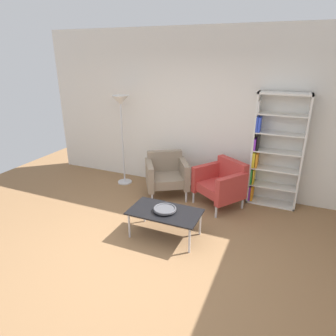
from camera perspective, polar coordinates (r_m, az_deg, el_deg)
name	(u,v)px	position (r m, az deg, el deg)	size (l,w,h in m)	color
ground_plane	(139,258)	(4.00, -5.51, -16.85)	(8.32, 8.32, 0.00)	olive
plaster_back_panel	(201,113)	(5.52, 6.38, 10.54)	(6.40, 0.12, 2.90)	silver
bookshelf_tall	(274,152)	(5.22, 19.70, 2.90)	(0.80, 0.30, 1.90)	silver
coffee_table_low	(165,213)	(4.20, -0.60, -8.68)	(1.00, 0.56, 0.40)	black
decorative_bowl	(165,209)	(4.16, -0.61, -7.88)	(0.32, 0.32, 0.05)	#4C4C51
armchair_by_bookshelf	(222,183)	(5.10, 10.25, -2.78)	(0.94, 0.93, 0.78)	#B73833
armchair_near_window	(166,174)	(5.38, -0.32, -1.12)	(0.94, 0.92, 0.78)	gray
floor_lamp_torchiere	(121,111)	(5.69, -9.04, 10.71)	(0.32, 0.32, 1.74)	silver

